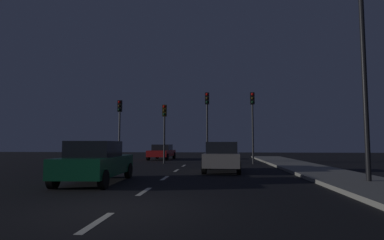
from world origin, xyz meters
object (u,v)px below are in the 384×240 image
at_px(traffic_signal_center_left, 164,122).
at_px(traffic_signal_far_right, 253,114).
at_px(traffic_signal_center_right, 207,114).
at_px(street_lamp_right, 356,62).
at_px(car_stopped_ahead, 222,157).
at_px(car_oncoming_far, 162,152).
at_px(car_adjacent_lane, 96,162).
at_px(traffic_signal_far_left, 120,119).

bearing_deg(traffic_signal_center_left, traffic_signal_far_right, 0.02).
relative_size(traffic_signal_center_right, street_lamp_right, 0.71).
distance_m(car_stopped_ahead, car_oncoming_far, 13.55).
bearing_deg(street_lamp_right, traffic_signal_center_right, 117.59).
relative_size(traffic_signal_center_right, car_adjacent_lane, 1.20).
distance_m(traffic_signal_center_left, car_oncoming_far, 6.37).
relative_size(traffic_signal_far_left, traffic_signal_center_right, 0.90).
height_order(traffic_signal_center_left, traffic_signal_center_right, traffic_signal_center_right).
relative_size(traffic_signal_center_left, street_lamp_right, 0.59).
bearing_deg(car_stopped_ahead, car_adjacent_lane, -134.30).
bearing_deg(traffic_signal_center_left, traffic_signal_center_right, 0.03).
relative_size(car_oncoming_far, street_lamp_right, 0.58).
height_order(traffic_signal_center_left, car_oncoming_far, traffic_signal_center_left).
height_order(traffic_signal_far_left, car_adjacent_lane, traffic_signal_far_left).
distance_m(traffic_signal_center_left, traffic_signal_center_right, 3.35).
xyz_separation_m(traffic_signal_center_left, traffic_signal_far_right, (6.72, 0.00, 0.56)).
xyz_separation_m(traffic_signal_center_left, traffic_signal_center_right, (3.30, 0.00, 0.58)).
distance_m(car_adjacent_lane, street_lamp_right, 10.59).
bearing_deg(car_adjacent_lane, traffic_signal_center_right, 71.46).
height_order(traffic_signal_far_left, traffic_signal_center_left, traffic_signal_far_left).
xyz_separation_m(traffic_signal_far_left, car_oncoming_far, (2.32, 5.75, -2.70)).
bearing_deg(traffic_signal_center_right, street_lamp_right, -62.41).
xyz_separation_m(car_adjacent_lane, car_oncoming_far, (-0.60, 17.43, -0.07)).
distance_m(traffic_signal_far_left, traffic_signal_center_right, 6.85).
bearing_deg(traffic_signal_center_right, car_oncoming_far, 128.19).
distance_m(car_stopped_ahead, car_adjacent_lane, 7.08).
distance_m(traffic_signal_center_right, traffic_signal_far_right, 3.42).
relative_size(traffic_signal_far_left, car_adjacent_lane, 1.09).
relative_size(traffic_signal_far_left, traffic_signal_center_left, 1.09).
xyz_separation_m(traffic_signal_center_right, car_stopped_ahead, (1.03, -6.62, -2.97)).
relative_size(traffic_signal_center_right, traffic_signal_far_right, 1.01).
relative_size(car_stopped_ahead, street_lamp_right, 0.54).
xyz_separation_m(traffic_signal_center_right, street_lamp_right, (5.99, -11.46, 0.78)).
distance_m(traffic_signal_far_left, traffic_signal_far_right, 10.27).
bearing_deg(car_oncoming_far, traffic_signal_far_right, -35.89).
relative_size(traffic_signal_far_right, car_oncoming_far, 1.21).
distance_m(traffic_signal_center_right, car_stopped_ahead, 7.32).
bearing_deg(traffic_signal_center_left, car_stopped_ahead, -56.83).
xyz_separation_m(traffic_signal_far_left, traffic_signal_center_left, (3.55, -0.00, -0.25)).
height_order(traffic_signal_far_left, traffic_signal_center_right, traffic_signal_center_right).
bearing_deg(car_adjacent_lane, street_lamp_right, 1.30).
height_order(traffic_signal_far_left, car_stopped_ahead, traffic_signal_far_left).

